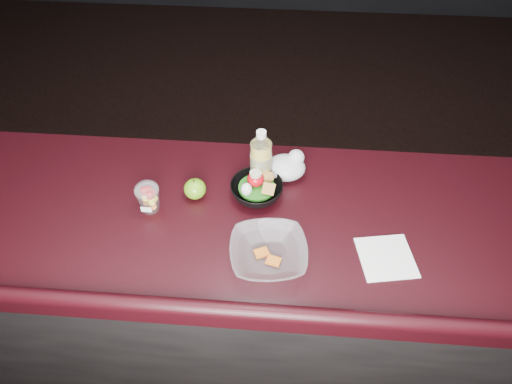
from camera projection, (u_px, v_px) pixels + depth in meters
room_shell at (204, 19)px, 0.69m from camera, size 8.00×8.00×8.00m
counter at (242, 296)px, 1.86m from camera, size 4.06×0.71×1.02m
lemonade_bottle at (261, 162)px, 1.53m from camera, size 0.07×0.07×0.22m
fruit_cup at (148, 197)px, 1.47m from camera, size 0.08×0.08×0.11m
green_apple at (195, 189)px, 1.52m from camera, size 0.07×0.07×0.08m
plastic_bag at (287, 166)px, 1.58m from camera, size 0.14×0.11×0.10m
snack_bowl at (256, 189)px, 1.52m from camera, size 0.21×0.21×0.10m
takeout_bowl at (268, 253)px, 1.35m from camera, size 0.26×0.26×0.06m
paper_napkin at (386, 257)px, 1.37m from camera, size 0.19×0.19×0.00m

